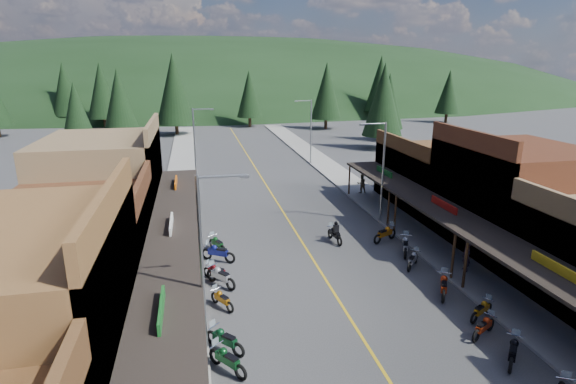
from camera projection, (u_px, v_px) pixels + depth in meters
ground at (323, 275)px, 27.04m from camera, size 220.00×220.00×0.00m
centerline at (268, 188)px, 45.85m from camera, size 0.15×90.00×0.01m
sidewalk_west at (181, 192)px, 44.10m from camera, size 3.40×94.00×0.15m
sidewalk_east at (349, 183)px, 47.55m from camera, size 3.40×94.00×0.15m
shop_west_1 at (13, 320)px, 15.91m from camera, size 10.90×10.20×8.20m
shop_west_2 at (80, 243)px, 25.21m from camera, size 10.90×9.00×6.20m
shop_west_3 at (107, 183)px, 33.96m from camera, size 10.90×10.20×8.20m
shop_east_2 at (512, 197)px, 30.40m from camera, size 10.90×9.00×8.20m
shop_east_3 at (437, 178)px, 39.70m from camera, size 10.90×10.20×6.20m
streetlight_0 at (205, 257)px, 18.79m from camera, size 2.16×0.18×8.00m
streetlight_1 at (196, 144)px, 45.12m from camera, size 2.16×0.18×8.00m
streetlight_2 at (381, 168)px, 34.71m from camera, size 2.16×0.18×8.00m
streetlight_3 at (310, 129)px, 55.40m from camera, size 2.16×0.18×8.00m
ridge_hill at (213, 100)px, 153.99m from camera, size 310.00×140.00×60.00m
pine_1 at (101, 90)px, 86.11m from camera, size 5.88×5.88×12.50m
pine_2 at (174, 89)px, 77.39m from camera, size 6.72×6.72×14.00m
pine_3 at (249, 94)px, 88.11m from camera, size 5.04×5.04×11.00m
pine_4 at (327, 91)px, 85.03m from camera, size 5.88×5.88×12.50m
pine_5 at (380, 83)px, 99.28m from camera, size 6.72×6.72×14.00m
pine_6 at (449, 92)px, 94.56m from camera, size 5.04×5.04×11.00m
pine_7 at (65, 89)px, 90.16m from camera, size 5.88×5.88×12.50m
pine_8 at (76, 113)px, 58.64m from camera, size 4.48×4.48×10.00m
pine_9 at (389, 101)px, 72.36m from camera, size 4.93×4.93×10.80m
pine_10 at (119, 100)px, 68.61m from camera, size 5.38×5.38×11.60m
pine_11 at (384, 100)px, 64.76m from camera, size 5.82×5.82×12.40m
bike_west_4 at (227, 359)px, 18.36m from camera, size 1.90×2.15×1.24m
bike_west_5 at (225, 339)px, 19.70m from camera, size 2.01×2.09×1.24m
bike_west_6 at (222, 299)px, 23.24m from camera, size 1.52×1.92×1.07m
bike_west_7 at (221, 275)px, 25.49m from camera, size 2.03×2.32×1.33m
bike_west_8 at (217, 271)px, 26.30m from camera, size 1.88×1.71×1.09m
bike_west_9 at (218, 252)px, 28.65m from camera, size 2.40×1.89×1.34m
bike_west_10 at (217, 243)px, 30.24m from camera, size 1.54×2.15×1.18m
bike_east_3 at (513, 350)px, 18.93m from camera, size 1.93×2.02×1.20m
bike_east_4 at (484, 326)px, 20.78m from camera, size 2.00×1.50×1.10m
bike_east_5 at (482, 309)px, 22.22m from camera, size 1.99×1.45×1.09m
bike_east_6 at (444, 285)px, 24.44m from camera, size 1.79×2.36×1.30m
bike_east_7 at (413, 259)px, 27.86m from camera, size 1.83×1.91×1.13m
bike_east_8 at (406, 245)px, 29.79m from camera, size 1.73×2.45×1.34m
bike_east_9 at (385, 233)px, 31.91m from camera, size 2.37×1.70×1.30m
rider_on_bike at (335, 233)px, 31.80m from camera, size 1.01×2.22×1.63m
pedestrian_east_a at (466, 256)px, 27.00m from camera, size 0.48×0.71×1.89m
pedestrian_east_b at (361, 183)px, 43.35m from camera, size 0.96×0.61×1.88m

